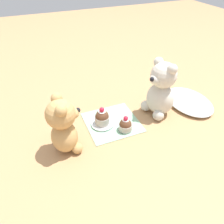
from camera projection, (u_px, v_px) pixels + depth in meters
The scene contains 8 objects.
ground_plane at pixel (112, 122), 0.92m from camera, with size 4.00×4.00×0.00m, color tan.
knitted_placemat at pixel (112, 122), 0.92m from camera, with size 0.21×0.22×0.01m, color #8EBC99.
tulle_cloth at pixel (189, 101), 1.02m from camera, with size 0.25×0.19×0.03m, color white.
teddy_bear_cream at pixel (161, 90), 0.91m from camera, with size 0.14×0.14×0.25m.
teddy_bear_tan at pixel (64, 126), 0.74m from camera, with size 0.11×0.12×0.22m.
cupcake_near_cream_bear at pixel (125, 125), 0.87m from camera, with size 0.05×0.05×0.07m.
saucer_plate at pixel (103, 124), 0.90m from camera, with size 0.09×0.09×0.01m, color silver.
cupcake_near_tan_bear at pixel (102, 118), 0.88m from camera, with size 0.06×0.06×0.08m.
Camera 1 is at (0.65, -0.27, 0.60)m, focal length 35.00 mm.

